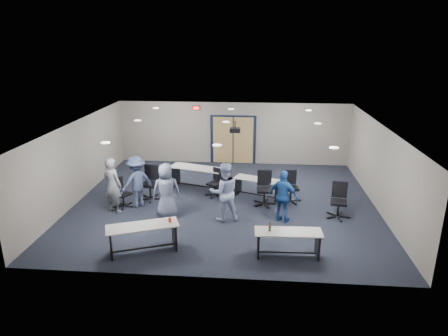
# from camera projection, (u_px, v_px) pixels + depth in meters

# --- Properties ---
(floor) EXTENTS (10.00, 10.00, 0.00)m
(floor) POSITION_uv_depth(u_px,v_px,m) (225.00, 202.00, 13.59)
(floor) COLOR black
(floor) RESTS_ON ground
(back_wall) EXTENTS (10.00, 0.04, 2.70)m
(back_wall) POSITION_uv_depth(u_px,v_px,m) (233.00, 133.00, 17.43)
(back_wall) COLOR gray
(back_wall) RESTS_ON floor
(front_wall) EXTENTS (10.00, 0.04, 2.70)m
(front_wall) POSITION_uv_depth(u_px,v_px,m) (208.00, 225.00, 8.90)
(front_wall) COLOR gray
(front_wall) RESTS_ON floor
(left_wall) EXTENTS (0.04, 9.00, 2.70)m
(left_wall) POSITION_uv_depth(u_px,v_px,m) (78.00, 161.00, 13.56)
(left_wall) COLOR gray
(left_wall) RESTS_ON floor
(right_wall) EXTENTS (0.04, 9.00, 2.70)m
(right_wall) POSITION_uv_depth(u_px,v_px,m) (380.00, 168.00, 12.77)
(right_wall) COLOR gray
(right_wall) RESTS_ON floor
(ceiling) EXTENTS (10.00, 9.00, 0.04)m
(ceiling) POSITION_uv_depth(u_px,v_px,m) (225.00, 124.00, 12.74)
(ceiling) COLOR silver
(ceiling) RESTS_ON back_wall
(double_door) EXTENTS (2.00, 0.07, 2.20)m
(double_door) POSITION_uv_depth(u_px,v_px,m) (233.00, 140.00, 17.48)
(double_door) COLOR black
(double_door) RESTS_ON back_wall
(exit_sign) EXTENTS (0.32, 0.07, 0.18)m
(exit_sign) POSITION_uv_depth(u_px,v_px,m) (196.00, 108.00, 17.16)
(exit_sign) COLOR black
(exit_sign) RESTS_ON back_wall
(ceiling_projector) EXTENTS (0.35, 0.32, 0.37)m
(ceiling_projector) POSITION_uv_depth(u_px,v_px,m) (235.00, 130.00, 13.28)
(ceiling_projector) COLOR black
(ceiling_projector) RESTS_ON ceiling
(ceiling_can_lights) EXTENTS (6.24, 5.74, 0.02)m
(ceiling_can_lights) POSITION_uv_depth(u_px,v_px,m) (225.00, 124.00, 12.99)
(ceiling_can_lights) COLOR silver
(ceiling_can_lights) RESTS_ON ceiling
(table_front_left) EXTENTS (1.93, 1.24, 0.87)m
(table_front_left) POSITION_uv_depth(u_px,v_px,m) (143.00, 234.00, 10.32)
(table_front_left) COLOR silver
(table_front_left) RESTS_ON floor
(table_front_right) EXTENTS (1.71, 0.63, 0.94)m
(table_front_right) POSITION_uv_depth(u_px,v_px,m) (288.00, 239.00, 10.12)
(table_front_right) COLOR silver
(table_front_right) RESTS_ON floor
(table_back_left) EXTENTS (2.10, 1.21, 0.81)m
(table_back_left) POSITION_uv_depth(u_px,v_px,m) (197.00, 174.00, 14.68)
(table_back_left) COLOR silver
(table_back_left) RESTS_ON floor
(table_back_right) EXTENTS (1.74, 1.09, 0.67)m
(table_back_right) POSITION_uv_depth(u_px,v_px,m) (258.00, 185.00, 13.89)
(table_back_right) COLOR silver
(table_back_right) RESTS_ON floor
(chair_back_a) EXTENTS (0.81, 0.81, 1.18)m
(chair_back_a) POSITION_uv_depth(u_px,v_px,m) (150.00, 183.00, 13.65)
(chair_back_a) COLOR black
(chair_back_a) RESTS_ON floor
(chair_back_b) EXTENTS (0.85, 0.85, 0.98)m
(chair_back_b) POSITION_uv_depth(u_px,v_px,m) (214.00, 183.00, 13.99)
(chair_back_b) COLOR black
(chair_back_b) RESTS_ON floor
(chair_back_c) EXTENTS (0.74, 0.74, 1.14)m
(chair_back_c) POSITION_uv_depth(u_px,v_px,m) (265.00, 189.00, 13.22)
(chair_back_c) COLOR black
(chair_back_c) RESTS_ON floor
(chair_back_d) EXTENTS (0.77, 0.77, 1.06)m
(chair_back_d) POSITION_uv_depth(u_px,v_px,m) (291.00, 187.00, 13.48)
(chair_back_d) COLOR black
(chair_back_d) RESTS_ON floor
(chair_loose_left) EXTENTS (0.84, 0.84, 0.98)m
(chair_loose_left) POSITION_uv_depth(u_px,v_px,m) (123.00, 193.00, 13.07)
(chair_loose_left) COLOR black
(chair_loose_left) RESTS_ON floor
(chair_loose_right) EXTENTS (0.81, 0.81, 1.11)m
(chair_loose_right) POSITION_uv_depth(u_px,v_px,m) (339.00, 201.00, 12.26)
(chair_loose_right) COLOR black
(chair_loose_right) RESTS_ON floor
(person_gray) EXTENTS (0.78, 0.66, 1.81)m
(person_gray) POSITION_uv_depth(u_px,v_px,m) (113.00, 185.00, 12.58)
(person_gray) COLOR gray
(person_gray) RESTS_ON floor
(person_plaid) EXTENTS (0.95, 0.73, 1.74)m
(person_plaid) POSITION_uv_depth(u_px,v_px,m) (166.00, 191.00, 12.20)
(person_plaid) COLOR slate
(person_plaid) RESTS_ON floor
(person_lightblue) EXTENTS (1.04, 0.91, 1.83)m
(person_lightblue) POSITION_uv_depth(u_px,v_px,m) (224.00, 192.00, 12.01)
(person_lightblue) COLOR #AAB6E2
(person_lightblue) RESTS_ON floor
(person_navy) EXTENTS (1.03, 0.79, 1.62)m
(person_navy) POSITION_uv_depth(u_px,v_px,m) (283.00, 197.00, 11.93)
(person_navy) COLOR #1A468F
(person_navy) RESTS_ON floor
(person_back) EXTENTS (1.25, 1.24, 1.73)m
(person_back) POSITION_uv_depth(u_px,v_px,m) (137.00, 182.00, 12.99)
(person_back) COLOR #384264
(person_back) RESTS_ON floor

